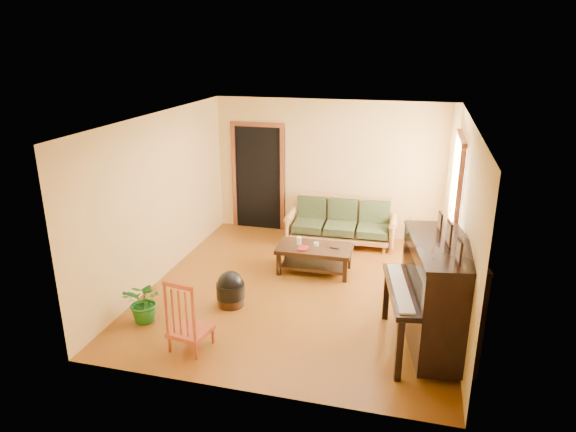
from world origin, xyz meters
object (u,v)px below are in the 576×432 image
(footstool, at_px, (231,293))
(red_chair, at_px, (190,313))
(potted_plant, at_px, (145,302))
(coffee_table, at_px, (315,259))
(armchair, at_px, (423,271))
(sofa, at_px, (341,222))
(piano, at_px, (438,298))
(ceramic_crock, at_px, (433,240))

(footstool, relative_size, red_chair, 0.42)
(footstool, distance_m, potted_plant, 1.19)
(coffee_table, height_order, red_chair, red_chair)
(red_chair, bearing_deg, potted_plant, 162.75)
(footstool, bearing_deg, potted_plant, -142.86)
(potted_plant, bearing_deg, red_chair, -26.60)
(armchair, distance_m, red_chair, 3.52)
(sofa, bearing_deg, piano, -63.96)
(sofa, relative_size, ceramic_crock, 7.65)
(red_chair, distance_m, ceramic_crock, 5.08)
(sofa, distance_m, ceramic_crock, 1.72)
(sofa, distance_m, red_chair, 4.08)
(coffee_table, distance_m, red_chair, 2.76)
(piano, relative_size, potted_plant, 2.65)
(armchair, xyz_separation_m, potted_plant, (-3.60, -1.77, -0.08))
(piano, relative_size, red_chair, 1.64)
(coffee_table, distance_m, potted_plant, 2.84)
(ceramic_crock, bearing_deg, armchair, -95.29)
(red_chair, xyz_separation_m, potted_plant, (-0.86, 0.43, -0.18))
(armchair, xyz_separation_m, red_chair, (-2.74, -2.20, 0.11))
(red_chair, bearing_deg, armchair, 48.04)
(ceramic_crock, bearing_deg, potted_plant, -135.53)
(ceramic_crock, bearing_deg, piano, -90.46)
(ceramic_crock, bearing_deg, sofa, -171.36)
(armchair, xyz_separation_m, footstool, (-2.65, -1.05, -0.18))
(armchair, bearing_deg, footstool, -150.18)
(footstool, height_order, red_chair, red_chair)
(armchair, bearing_deg, red_chair, -133.11)
(piano, distance_m, footstool, 2.88)
(piano, distance_m, ceramic_crock, 3.45)
(red_chair, distance_m, potted_plant, 0.97)
(coffee_table, height_order, ceramic_crock, coffee_table)
(red_chair, xyz_separation_m, ceramic_crock, (2.92, 4.14, -0.35))
(armchair, distance_m, ceramic_crock, 1.97)
(ceramic_crock, height_order, potted_plant, potted_plant)
(red_chair, bearing_deg, ceramic_crock, 64.12)
(footstool, relative_size, potted_plant, 0.68)
(ceramic_crock, relative_size, potted_plant, 0.44)
(coffee_table, relative_size, potted_plant, 2.03)
(sofa, bearing_deg, coffee_table, -101.01)
(armchair, height_order, piano, piano)
(coffee_table, xyz_separation_m, potted_plant, (-1.88, -2.12, 0.08))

